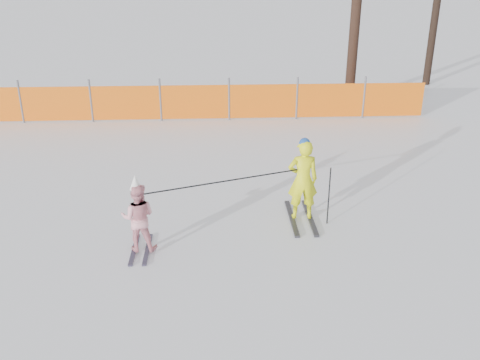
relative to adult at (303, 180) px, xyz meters
name	(u,v)px	position (x,y,z in m)	size (l,w,h in m)	color
ground	(241,246)	(-1.16, -0.94, -0.79)	(120.00, 120.00, 0.00)	white
adult	(303,180)	(0.00, 0.00, 0.00)	(0.55, 1.44, 1.59)	black
child	(138,217)	(-2.84, -1.00, -0.17)	(0.59, 1.01, 1.36)	black
ski_poles	(256,186)	(-0.89, -0.42, 0.09)	(3.19, 0.94, 1.09)	black
safety_fence	(154,102)	(-3.32, 6.50, -0.23)	(15.82, 0.06, 1.25)	#595960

